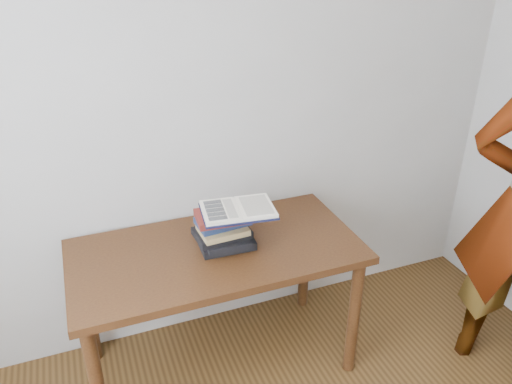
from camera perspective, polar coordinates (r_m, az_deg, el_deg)
name	(u,v)px	position (r m, az deg, el deg)	size (l,w,h in m)	color
room_shell	(416,228)	(0.78, 17.83, -3.98)	(3.54, 3.54, 2.62)	#AFADA6
desk	(217,266)	(2.39, -4.49, -8.40)	(1.34, 0.67, 0.72)	#492A12
book_stack	(224,231)	(2.29, -3.66, -4.46)	(0.28, 0.20, 0.19)	black
open_book	(238,210)	(2.24, -2.07, -2.04)	(0.35, 0.27, 0.03)	black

